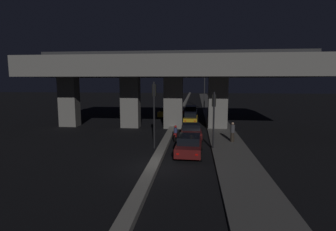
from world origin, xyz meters
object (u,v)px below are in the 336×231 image
car_taxi_yellow_lead_oncoming (165,112)px  traffic_light_right_of_median (214,110)px  motorcycle_white_filtering_mid (181,121)px  car_taxi_yellow_third (191,118)px  car_dark_red_lead (189,145)px  pedestrian_on_sidewalk (232,132)px  car_dark_green_second_oncoming (171,105)px  motorcycle_blue_filtering_far (183,115)px  motorcycle_red_filtering_near (176,134)px  car_white_fourth (191,111)px  car_dark_red_second (191,131)px  traffic_light_left_of_median (154,103)px  street_lamp (203,83)px

car_taxi_yellow_lead_oncoming → traffic_light_right_of_median: bearing=20.0°
motorcycle_white_filtering_mid → car_taxi_yellow_third: bearing=-26.8°
car_dark_red_lead → pedestrian_on_sidewalk: bearing=-40.0°
car_dark_green_second_oncoming → motorcycle_blue_filtering_far: bearing=15.6°
car_dark_green_second_oncoming → motorcycle_red_filtering_near: size_ratio=2.01×
car_white_fourth → motorcycle_white_filtering_mid: 8.16m
motorcycle_white_filtering_mid → motorcycle_red_filtering_near: bearing=-179.0°
motorcycle_blue_filtering_far → pedestrian_on_sidewalk: pedestrian_on_sidewalk is taller
motorcycle_blue_filtering_far → pedestrian_on_sidewalk: bearing=-156.1°
car_dark_green_second_oncoming → pedestrian_on_sidewalk: size_ratio=2.34×
car_dark_red_second → car_taxi_yellow_third: car_taxi_yellow_third is taller
motorcycle_white_filtering_mid → car_dark_red_lead: bearing=-172.1°
traffic_light_left_of_median → street_lamp: 28.90m
car_white_fourth → car_taxi_yellow_third: bearing=-178.3°
car_dark_green_second_oncoming → motorcycle_red_filtering_near: car_dark_green_second_oncoming is taller
car_taxi_yellow_third → pedestrian_on_sidewalk: bearing=-157.6°
car_dark_red_lead → street_lamp: bearing=-1.1°
pedestrian_on_sidewalk → car_dark_red_lead: bearing=-132.0°
car_taxi_yellow_lead_oncoming → car_dark_green_second_oncoming: 10.23m
traffic_light_right_of_median → car_white_fourth: (-2.12, 18.49, -2.25)m
traffic_light_left_of_median → motorcycle_red_filtering_near: size_ratio=2.68×
street_lamp → car_dark_red_second: (-1.59, -24.47, -4.35)m
street_lamp → car_dark_green_second_oncoming: 7.18m
traffic_light_right_of_median → motorcycle_red_filtering_near: traffic_light_right_of_median is taller
street_lamp → traffic_light_left_of_median: bearing=-99.0°
car_dark_red_lead → motorcycle_red_filtering_near: 4.96m
motorcycle_white_filtering_mid → car_dark_green_second_oncoming: bearing=11.6°
car_white_fourth → car_taxi_yellow_lead_oncoming: (-3.82, -0.58, -0.15)m
car_dark_red_second → car_white_fourth: size_ratio=0.99×
motorcycle_white_filtering_mid → pedestrian_on_sidewalk: size_ratio=1.05×
car_dark_green_second_oncoming → motorcycle_blue_filtering_far: (2.89, -11.55, -0.36)m
motorcycle_white_filtering_mid → motorcycle_blue_filtering_far: (-0.12, 6.19, -0.04)m
traffic_light_right_of_median → traffic_light_left_of_median: bearing=-179.9°
street_lamp → car_dark_red_lead: (-1.62, -30.28, -4.28)m
car_taxi_yellow_third → motorcycle_blue_filtering_far: bearing=17.5°
car_taxi_yellow_third → car_dark_red_lead: bearing=-177.9°
traffic_light_right_of_median → car_dark_red_second: traffic_light_right_of_median is taller
motorcycle_red_filtering_near → motorcycle_white_filtering_mid: bearing=0.4°
car_taxi_yellow_lead_oncoming → car_dark_green_second_oncoming: (-0.18, 10.22, 0.21)m
motorcycle_white_filtering_mid → traffic_light_right_of_median: bearing=-161.4°
traffic_light_right_of_median → motorcycle_blue_filtering_far: size_ratio=2.63×
car_dark_green_second_oncoming → motorcycle_white_filtering_mid: (3.01, -17.73, -0.32)m
motorcycle_blue_filtering_far → motorcycle_red_filtering_near: bearing=-175.6°
car_dark_red_second → street_lamp: bearing=-6.0°
traffic_light_left_of_median → motorcycle_blue_filtering_far: traffic_light_left_of_median is taller
traffic_light_right_of_median → car_taxi_yellow_lead_oncoming: 19.02m
car_dark_red_second → motorcycle_white_filtering_mid: (-1.28, 6.37, -0.07)m
car_dark_green_second_oncoming → motorcycle_white_filtering_mid: size_ratio=2.23×
car_dark_red_lead → car_taxi_yellow_lead_oncoming: car_dark_red_lead is taller
motorcycle_red_filtering_near → pedestrian_on_sidewalk: pedestrian_on_sidewalk is taller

